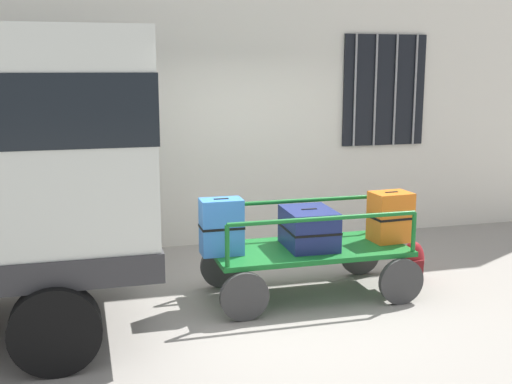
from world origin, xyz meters
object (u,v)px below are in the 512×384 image
suitcase_center_bottom (390,217)px  suitcase_left_bottom (221,227)px  luggage_cart (308,258)px  backpack (413,261)px  suitcase_midleft_bottom (309,228)px

suitcase_center_bottom → suitcase_left_bottom: bearing=180.0°
luggage_cart → backpack: bearing=6.2°
suitcase_midleft_bottom → backpack: (1.27, 0.13, -0.49)m
luggage_cart → suitcase_left_bottom: bearing=-180.0°
backpack → luggage_cart: bearing=-173.8°
luggage_cart → suitcase_center_bottom: size_ratio=3.92×
suitcase_left_bottom → suitcase_midleft_bottom: bearing=0.4°
suitcase_center_bottom → backpack: (0.37, 0.14, -0.56)m
suitcase_left_bottom → backpack: bearing=3.6°
suitcase_left_bottom → suitcase_midleft_bottom: 0.91m
luggage_cart → suitcase_midleft_bottom: 0.31m
suitcase_midleft_bottom → suitcase_center_bottom: 0.91m
suitcase_left_bottom → backpack: size_ratio=1.26×
suitcase_midleft_bottom → suitcase_center_bottom: suitcase_center_bottom is taller
suitcase_center_bottom → backpack: suitcase_center_bottom is taller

